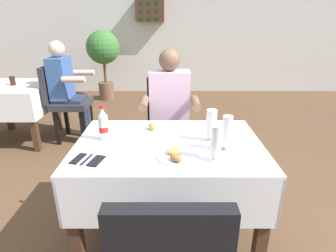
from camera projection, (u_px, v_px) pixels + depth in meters
The scene contains 18 objects.
ground_plane at pixel (175, 235), 2.02m from camera, with size 11.00×11.00×0.00m, color brown.
back_wall at pixel (170, 18), 5.53m from camera, with size 11.00×0.12×3.00m, color silver.
main_dining_table at pixel (168, 164), 1.87m from camera, with size 1.24×0.84×0.73m.
chair_far_diner_seat at pixel (168, 123), 2.63m from camera, with size 0.44×0.50×0.97m.
seated_diner_far at pixel (169, 112), 2.47m from camera, with size 0.50×0.46×1.26m.
plate_near_camera at pixel (176, 155), 1.61m from camera, with size 0.25×0.25×0.05m.
plate_far_diner at pixel (157, 128), 2.00m from camera, with size 0.24×0.24×0.07m.
beer_glass_left at pixel (226, 133), 1.66m from camera, with size 0.07×0.07×0.23m.
beer_glass_middle at pixel (211, 125), 1.80m from camera, with size 0.07×0.07×0.22m.
beer_glass_right at pixel (215, 143), 1.54m from camera, with size 0.07×0.07×0.22m.
cola_bottle_primary at pixel (103, 125), 1.81m from camera, with size 0.06×0.06×0.24m.
napkin_cutlery_set at pixel (87, 160), 1.58m from camera, with size 0.20×0.20×0.01m.
background_dining_table at pixel (15, 100), 3.43m from camera, with size 0.82×0.82×0.73m.
background_chair_right at pixel (64, 99), 3.43m from camera, with size 0.50×0.44×0.97m.
background_patron at pixel (66, 87), 3.37m from camera, with size 0.46×0.50×1.26m.
background_table_tumbler at pixel (12, 81), 3.34m from camera, with size 0.06×0.06×0.11m, color black.
potted_plant_corner at pixel (103, 52), 5.10m from camera, with size 0.62×0.62×1.31m.
wall_bottle_rack at pixel (149, 10), 5.32m from camera, with size 0.56×0.21×0.42m.
Camera 1 is at (-0.06, -1.58, 1.50)m, focal length 29.01 mm.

